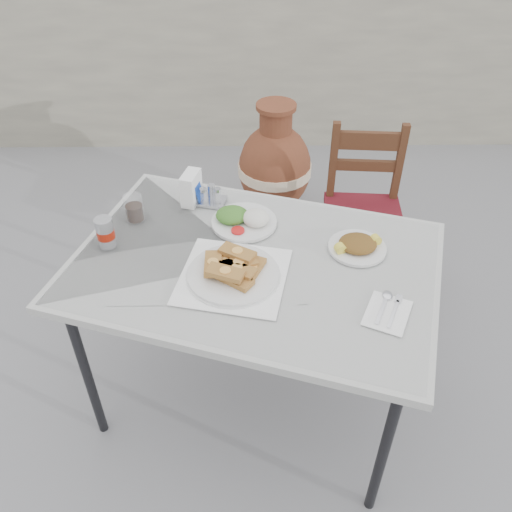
{
  "coord_description": "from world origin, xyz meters",
  "views": [
    {
      "loc": [
        0.06,
        -1.53,
        2.09
      ],
      "look_at": [
        0.08,
        0.04,
        0.79
      ],
      "focal_mm": 38.0,
      "sensor_mm": 36.0,
      "label": 1
    }
  ],
  "objects_px": {
    "cafe_table": "(254,272)",
    "cola_glass": "(134,209)",
    "chair": "(363,211)",
    "terracotta_urn": "(275,169)",
    "condiment_caddy": "(211,197)",
    "salad_rice_plate": "(243,219)",
    "pide_plate": "(233,269)",
    "salad_chopped_plate": "(358,245)",
    "soda_can": "(105,232)",
    "napkin_holder": "(191,188)"
  },
  "relations": [
    {
      "from": "pide_plate",
      "to": "chair",
      "type": "relative_size",
      "value": 0.49
    },
    {
      "from": "napkin_holder",
      "to": "pide_plate",
      "type": "bearing_deg",
      "value": -52.73
    },
    {
      "from": "terracotta_urn",
      "to": "cafe_table",
      "type": "bearing_deg",
      "value": -95.69
    },
    {
      "from": "condiment_caddy",
      "to": "pide_plate",
      "type": "bearing_deg",
      "value": -77.73
    },
    {
      "from": "napkin_holder",
      "to": "chair",
      "type": "height_order",
      "value": "napkin_holder"
    },
    {
      "from": "cola_glass",
      "to": "chair",
      "type": "xyz_separation_m",
      "value": [
        1.06,
        0.54,
        -0.39
      ]
    },
    {
      "from": "condiment_caddy",
      "to": "salad_chopped_plate",
      "type": "bearing_deg",
      "value": -29.27
    },
    {
      "from": "salad_rice_plate",
      "to": "cola_glass",
      "type": "xyz_separation_m",
      "value": [
        -0.44,
        0.04,
        0.02
      ]
    },
    {
      "from": "salad_chopped_plate",
      "to": "napkin_holder",
      "type": "distance_m",
      "value": 0.73
    },
    {
      "from": "salad_rice_plate",
      "to": "cola_glass",
      "type": "distance_m",
      "value": 0.44
    },
    {
      "from": "pide_plate",
      "to": "salad_chopped_plate",
      "type": "bearing_deg",
      "value": 17.88
    },
    {
      "from": "pide_plate",
      "to": "salad_chopped_plate",
      "type": "distance_m",
      "value": 0.49
    },
    {
      "from": "soda_can",
      "to": "terracotta_urn",
      "type": "distance_m",
      "value": 1.56
    },
    {
      "from": "pide_plate",
      "to": "soda_can",
      "type": "bearing_deg",
      "value": 158.98
    },
    {
      "from": "salad_chopped_plate",
      "to": "condiment_caddy",
      "type": "relative_size",
      "value": 1.64
    },
    {
      "from": "salad_chopped_plate",
      "to": "cola_glass",
      "type": "height_order",
      "value": "cola_glass"
    },
    {
      "from": "pide_plate",
      "to": "napkin_holder",
      "type": "distance_m",
      "value": 0.51
    },
    {
      "from": "napkin_holder",
      "to": "salad_chopped_plate",
      "type": "bearing_deg",
      "value": -10.47
    },
    {
      "from": "pide_plate",
      "to": "salad_rice_plate",
      "type": "relative_size",
      "value": 1.67
    },
    {
      "from": "cafe_table",
      "to": "chair",
      "type": "distance_m",
      "value": 1.03
    },
    {
      "from": "cola_glass",
      "to": "condiment_caddy",
      "type": "relative_size",
      "value": 0.81
    },
    {
      "from": "salad_chopped_plate",
      "to": "terracotta_urn",
      "type": "bearing_deg",
      "value": 100.6
    },
    {
      "from": "salad_rice_plate",
      "to": "condiment_caddy",
      "type": "relative_size",
      "value": 1.96
    },
    {
      "from": "chair",
      "to": "terracotta_urn",
      "type": "xyz_separation_m",
      "value": [
        -0.44,
        0.59,
        -0.1
      ]
    },
    {
      "from": "salad_chopped_plate",
      "to": "soda_can",
      "type": "relative_size",
      "value": 1.81
    },
    {
      "from": "condiment_caddy",
      "to": "cafe_table",
      "type": "bearing_deg",
      "value": -65.12
    },
    {
      "from": "pide_plate",
      "to": "condiment_caddy",
      "type": "xyz_separation_m",
      "value": [
        -0.1,
        0.47,
        -0.01
      ]
    },
    {
      "from": "soda_can",
      "to": "napkin_holder",
      "type": "height_order",
      "value": "napkin_holder"
    },
    {
      "from": "cafe_table",
      "to": "condiment_caddy",
      "type": "bearing_deg",
      "value": 114.88
    },
    {
      "from": "cafe_table",
      "to": "cola_glass",
      "type": "distance_m",
      "value": 0.56
    },
    {
      "from": "cafe_table",
      "to": "terracotta_urn",
      "type": "height_order",
      "value": "cafe_table"
    },
    {
      "from": "terracotta_urn",
      "to": "chair",
      "type": "bearing_deg",
      "value": -53.49
    },
    {
      "from": "chair",
      "to": "salad_rice_plate",
      "type": "bearing_deg",
      "value": -132.69
    },
    {
      "from": "napkin_holder",
      "to": "chair",
      "type": "bearing_deg",
      "value": 42.71
    },
    {
      "from": "cafe_table",
      "to": "cola_glass",
      "type": "height_order",
      "value": "cola_glass"
    },
    {
      "from": "salad_rice_plate",
      "to": "chair",
      "type": "height_order",
      "value": "chair"
    },
    {
      "from": "pide_plate",
      "to": "terracotta_urn",
      "type": "bearing_deg",
      "value": 81.79
    },
    {
      "from": "pide_plate",
      "to": "chair",
      "type": "xyz_separation_m",
      "value": [
        0.65,
        0.89,
        -0.38
      ]
    },
    {
      "from": "soda_can",
      "to": "salad_chopped_plate",
      "type": "bearing_deg",
      "value": -2.11
    },
    {
      "from": "pide_plate",
      "to": "salad_rice_plate",
      "type": "distance_m",
      "value": 0.32
    },
    {
      "from": "pide_plate",
      "to": "salad_chopped_plate",
      "type": "relative_size",
      "value": 2.0
    },
    {
      "from": "cafe_table",
      "to": "terracotta_urn",
      "type": "distance_m",
      "value": 1.46
    },
    {
      "from": "soda_can",
      "to": "cola_glass",
      "type": "distance_m",
      "value": 0.19
    },
    {
      "from": "cola_glass",
      "to": "condiment_caddy",
      "type": "height_order",
      "value": "cola_glass"
    },
    {
      "from": "napkin_holder",
      "to": "terracotta_urn",
      "type": "xyz_separation_m",
      "value": [
        0.4,
        1.01,
        -0.51
      ]
    },
    {
      "from": "soda_can",
      "to": "napkin_holder",
      "type": "bearing_deg",
      "value": 44.3
    },
    {
      "from": "pide_plate",
      "to": "napkin_holder",
      "type": "relative_size",
      "value": 3.22
    },
    {
      "from": "cola_glass",
      "to": "chair",
      "type": "height_order",
      "value": "cola_glass"
    },
    {
      "from": "cafe_table",
      "to": "condiment_caddy",
      "type": "distance_m",
      "value": 0.43
    },
    {
      "from": "chair",
      "to": "cola_glass",
      "type": "bearing_deg",
      "value": -148.53
    }
  ]
}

